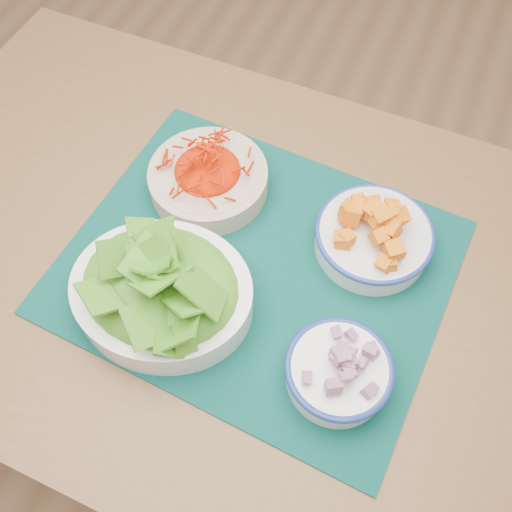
{
  "coord_description": "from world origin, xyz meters",
  "views": [
    {
      "loc": [
        0.53,
        -0.49,
        1.56
      ],
      "look_at": [
        0.36,
        -0.06,
        0.78
      ],
      "focal_mm": 40.0,
      "sensor_mm": 36.0,
      "label": 1
    }
  ],
  "objects": [
    {
      "name": "lettuce_bowl",
      "position": [
        0.25,
        -0.18,
        0.81
      ],
      "size": [
        0.31,
        0.27,
        0.12
      ],
      "rotation": [
        0.0,
        0.0,
        0.14
      ],
      "color": "white",
      "rests_on": "placemat"
    },
    {
      "name": "squash_bowl",
      "position": [
        0.52,
        0.04,
        0.8
      ],
      "size": [
        0.21,
        0.21,
        0.1
      ],
      "rotation": [
        0.0,
        0.0,
        -0.15
      ],
      "color": "white",
      "rests_on": "placemat"
    },
    {
      "name": "table",
      "position": [
        0.28,
        -0.06,
        0.66
      ],
      "size": [
        1.27,
        0.86,
        0.75
      ],
      "rotation": [
        0.0,
        0.0,
        -0.02
      ],
      "color": "brown",
      "rests_on": "ground"
    },
    {
      "name": "placemat",
      "position": [
        0.36,
        -0.06,
        0.75
      ],
      "size": [
        0.63,
        0.53,
        0.0
      ],
      "primitive_type": "cube",
      "rotation": [
        0.0,
        0.0,
        -0.07
      ],
      "color": "#022926",
      "rests_on": "table"
    },
    {
      "name": "carrot_bowl",
      "position": [
        0.22,
        0.05,
        0.79
      ],
      "size": [
        0.27,
        0.27,
        0.08
      ],
      "rotation": [
        0.0,
        0.0,
        -0.4
      ],
      "color": "beige",
      "rests_on": "placemat"
    },
    {
      "name": "onion_bowl",
      "position": [
        0.54,
        -0.19,
        0.79
      ],
      "size": [
        0.16,
        0.16,
        0.08
      ],
      "rotation": [
        0.0,
        0.0,
        -0.09
      ],
      "color": "white",
      "rests_on": "placemat"
    },
    {
      "name": "ground",
      "position": [
        0.0,
        0.0,
        0.0
      ],
      "size": [
        4.0,
        4.0,
        0.0
      ],
      "primitive_type": "plane",
      "color": "#9A6E4A",
      "rests_on": "ground"
    }
  ]
}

